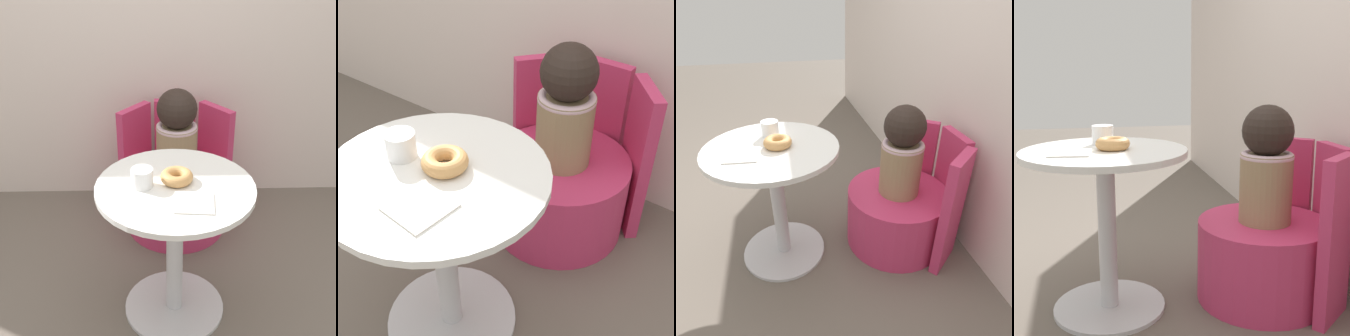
{
  "view_description": "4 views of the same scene",
  "coord_description": "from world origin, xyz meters",
  "views": [
    {
      "loc": [
        -0.03,
        -1.58,
        1.69
      ],
      "look_at": [
        0.02,
        0.4,
        0.57
      ],
      "focal_mm": 50.0,
      "sensor_mm": 36.0,
      "label": 1
    },
    {
      "loc": [
        0.82,
        -0.67,
        1.49
      ],
      "look_at": [
        0.07,
        0.34,
        0.54
      ],
      "focal_mm": 50.0,
      "sensor_mm": 36.0,
      "label": 2
    },
    {
      "loc": [
        1.39,
        0.1,
        1.31
      ],
      "look_at": [
        0.07,
        0.4,
        0.54
      ],
      "focal_mm": 32.0,
      "sensor_mm": 36.0,
      "label": 3
    },
    {
      "loc": [
        1.88,
        -0.04,
        1.01
      ],
      "look_at": [
        0.09,
        0.35,
        0.61
      ],
      "focal_mm": 50.0,
      "sensor_mm": 36.0,
      "label": 4
    }
  ],
  "objects": [
    {
      "name": "cup",
      "position": [
        -0.09,
        0.04,
        0.72
      ],
      "size": [
        0.09,
        0.09,
        0.08
      ],
      "color": "white",
      "rests_on": "round_table"
    },
    {
      "name": "donut",
      "position": [
        0.05,
        0.08,
        0.71
      ],
      "size": [
        0.14,
        0.14,
        0.05
      ],
      "color": "tan",
      "rests_on": "round_table"
    },
    {
      "name": "booth_backrest",
      "position": [
        0.08,
        0.95,
        0.34
      ],
      "size": [
        0.67,
        0.25,
        0.67
      ],
      "color": "#C63360",
      "rests_on": "ground_plane"
    },
    {
      "name": "paper_napkin",
      "position": [
        0.11,
        -0.09,
        0.69
      ],
      "size": [
        0.16,
        0.16,
        0.01
      ],
      "color": "silver",
      "rests_on": "round_table"
    },
    {
      "name": "child_figure",
      "position": [
        0.08,
        0.71,
        0.6
      ],
      "size": [
        0.23,
        0.23,
        0.5
      ],
      "color": "#937A56",
      "rests_on": "tub_chair"
    },
    {
      "name": "ground_plane",
      "position": [
        0.0,
        0.0,
        0.0
      ],
      "size": [
        12.0,
        12.0,
        0.0
      ],
      "primitive_type": "plane",
      "color": "#665B51"
    },
    {
      "name": "round_table",
      "position": [
        0.04,
        0.04,
        0.47
      ],
      "size": [
        0.66,
        0.66,
        0.68
      ],
      "color": "silver",
      "rests_on": "ground_plane"
    },
    {
      "name": "tub_chair",
      "position": [
        0.08,
        0.71,
        0.18
      ],
      "size": [
        0.57,
        0.57,
        0.35
      ],
      "color": "#C63360",
      "rests_on": "ground_plane"
    }
  ]
}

